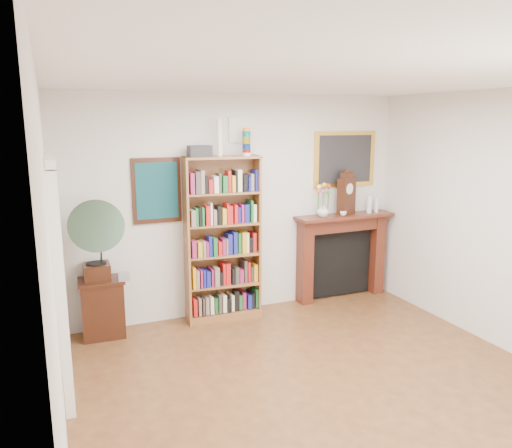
% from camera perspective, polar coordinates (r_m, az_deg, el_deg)
% --- Properties ---
extents(room, '(4.51, 5.01, 2.81)m').
position_cam_1_polar(room, '(4.20, 10.19, -3.16)').
color(room, '#512E18').
rests_on(room, ground).
extents(door_casing, '(0.08, 1.02, 2.17)m').
position_cam_1_polar(door_casing, '(4.76, -21.70, -3.78)').
color(door_casing, white).
rests_on(door_casing, left_wall).
extents(teal_poster, '(0.58, 0.04, 0.78)m').
position_cam_1_polar(teal_poster, '(6.05, -11.27, 3.76)').
color(teal_poster, black).
rests_on(teal_poster, back_wall).
extents(small_picture, '(0.26, 0.04, 0.30)m').
position_cam_1_polar(small_picture, '(6.29, -1.96, 10.67)').
color(small_picture, white).
rests_on(small_picture, back_wall).
extents(gilt_painting, '(0.95, 0.04, 0.75)m').
position_cam_1_polar(gilt_painting, '(7.00, 10.11, 7.33)').
color(gilt_painting, gold).
rests_on(gilt_painting, back_wall).
extents(bookshelf, '(0.97, 0.42, 2.36)m').
position_cam_1_polar(bookshelf, '(6.17, -3.83, -0.64)').
color(bookshelf, brown).
rests_on(bookshelf, floor).
extents(side_cabinet, '(0.52, 0.39, 0.69)m').
position_cam_1_polar(side_cabinet, '(6.10, -17.10, -9.16)').
color(side_cabinet, black).
rests_on(side_cabinet, floor).
extents(fireplace, '(1.43, 0.36, 1.20)m').
position_cam_1_polar(fireplace, '(7.10, 9.70, -2.75)').
color(fireplace, '#451B10').
rests_on(fireplace, floor).
extents(gramophone, '(0.58, 0.73, 0.96)m').
position_cam_1_polar(gramophone, '(5.72, -17.88, -1.30)').
color(gramophone, black).
rests_on(gramophone, side_cabinet).
extents(cd_stack, '(0.13, 0.13, 0.08)m').
position_cam_1_polar(cd_stack, '(5.88, -14.88, -5.83)').
color(cd_stack, '#A9A8B4').
rests_on(cd_stack, side_cabinet).
extents(mantel_clock, '(0.28, 0.22, 0.58)m').
position_cam_1_polar(mantel_clock, '(6.92, 10.30, 3.36)').
color(mantel_clock, black).
rests_on(mantel_clock, fireplace).
extents(flower_vase, '(0.17, 0.17, 0.17)m').
position_cam_1_polar(flower_vase, '(6.74, 7.66, 1.55)').
color(flower_vase, silver).
rests_on(flower_vase, fireplace).
extents(teacup, '(0.09, 0.09, 0.07)m').
position_cam_1_polar(teacup, '(6.85, 9.94, 1.22)').
color(teacup, silver).
rests_on(teacup, fireplace).
extents(bottle_left, '(0.07, 0.07, 0.24)m').
position_cam_1_polar(bottle_left, '(7.11, 12.82, 2.19)').
color(bottle_left, silver).
rests_on(bottle_left, fireplace).
extents(bottle_right, '(0.06, 0.06, 0.20)m').
position_cam_1_polar(bottle_right, '(7.21, 13.60, 2.11)').
color(bottle_right, silver).
rests_on(bottle_right, fireplace).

